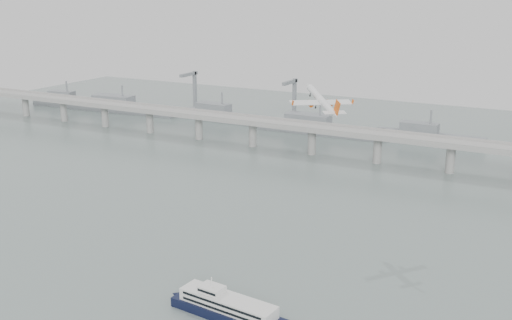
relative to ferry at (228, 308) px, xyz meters
The scene contains 5 objects.
ground 43.53m from the ferry, 138.72° to the left, with size 900.00×900.00×0.00m, color slate.
bridge 231.48m from the ferry, 98.39° to the left, with size 800.00×22.00×23.90m.
distant_fleet 348.67m from the ferry, 122.62° to the left, with size 453.00×60.90×40.00m.
ferry is the anchor object (origin of this frame).
airliner 112.73m from the ferry, 91.34° to the left, with size 28.97×27.88×13.80m.
Camera 1 is at (135.42, -199.88, 118.25)m, focal length 42.00 mm.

